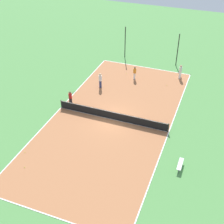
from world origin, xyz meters
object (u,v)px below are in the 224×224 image
Objects in this scene: fence_post_back_left at (125,42)px; tennis_ball_far_baseline at (25,152)px; tennis_ball_midcourt at (25,167)px; tennis_ball_near_net at (126,74)px; tennis_net at (112,115)px; player_coach_red at (70,97)px; bench at (180,164)px; tennis_ball_left_sideline at (167,85)px; fence_post_back_right at (178,50)px; player_far_white at (180,71)px; player_center_orange at (135,72)px; player_near_white at (100,80)px.

tennis_ball_far_baseline is at bearing -94.71° from fence_post_back_left.
tennis_ball_near_net is (2.57, 18.71, 0.00)m from tennis_ball_midcourt.
tennis_net reaches higher than tennis_ball_far_baseline.
tennis_net is 7.04× the size of player_coach_red.
bench reaches higher than tennis_ball_near_net.
tennis_ball_left_sideline is at bearing 60.62° from tennis_ball_far_baseline.
tennis_net is at bearing -75.97° from fence_post_back_left.
fence_post_back_left is at bearing 180.00° from fence_post_back_right.
tennis_ball_midcourt is 1.00× the size of tennis_ball_left_sideline.
tennis_ball_midcourt is 18.88m from tennis_ball_near_net.
player_far_white is 2.73m from tennis_ball_left_sideline.
player_center_orange is at bearing -60.31° from fence_post_back_left.
player_coach_red is 14.08m from player_far_white.
tennis_ball_left_sideline is at bearing -38.20° from fence_post_back_left.
bench is 0.82× the size of player_near_white.
tennis_ball_left_sideline is (8.01, 17.67, 0.00)m from tennis_ball_midcourt.
tennis_net is at bearing -91.41° from player_near_white.
tennis_ball_far_baseline is (-4.96, -16.22, -0.90)m from player_center_orange.
player_near_white reaches higher than bench.
tennis_ball_midcourt is 19.40m from tennis_ball_left_sideline.
fence_post_back_left is (-8.33, 3.40, 1.13)m from player_far_white.
player_far_white is 0.41× the size of fence_post_back_left.
tennis_net is 9.89m from tennis_ball_near_net.
player_near_white is 1.12× the size of player_coach_red.
fence_post_back_left reaches higher than tennis_ball_midcourt.
player_far_white is at bearing -71.33° from fence_post_back_right.
fence_post_back_left and fence_post_back_right have the same top height.
player_coach_red reaches higher than tennis_ball_left_sideline.
tennis_ball_left_sideline is 6.09m from fence_post_back_right.
player_near_white is 14.46m from tennis_ball_midcourt.
player_near_white is 7.96m from tennis_ball_left_sideline.
tennis_net is at bearing 64.17° from tennis_ball_midcourt.
bench is 0.35× the size of fence_post_back_left.
fence_post_back_left reaches higher than bench.
tennis_net is 6.48m from player_near_white.
fence_post_back_left is at bearing 88.13° from tennis_ball_midcourt.
player_coach_red is at bearing -110.65° from tennis_ball_near_net.
tennis_net is 9.16m from tennis_ball_far_baseline.
bench is at bearing -58.91° from fence_post_back_left.
player_coach_red is 8.36m from tennis_ball_far_baseline.
bench is 12.92m from tennis_ball_midcourt.
player_coach_red reaches higher than bench.
player_near_white is at bearing -155.54° from tennis_ball_left_sideline.
player_center_orange is at bearing 72.99° from tennis_ball_far_baseline.
player_center_orange reaches higher than tennis_ball_midcourt.
fence_post_back_left reaches higher than tennis_ball_near_net.
fence_post_back_right is at bearing 75.97° from tennis_net.
player_coach_red is 24.17× the size of tennis_ball_midcourt.
tennis_net is at bearing 60.54° from bench.
tennis_ball_near_net is at bearing 33.45° from player_near_white.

